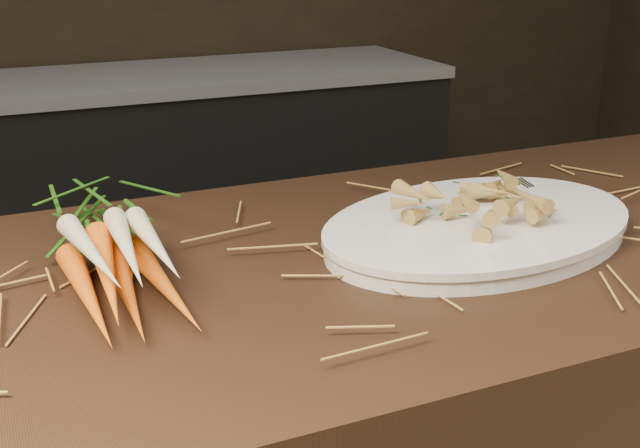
{
  "coord_description": "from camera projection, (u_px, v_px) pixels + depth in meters",
  "views": [
    {
      "loc": [
        -0.41,
        -0.59,
        1.31
      ],
      "look_at": [
        -0.03,
        0.27,
        0.96
      ],
      "focal_mm": 45.0,
      "sensor_mm": 36.0,
      "label": 1
    }
  ],
  "objects": [
    {
      "name": "back_counter",
      "position": [
        193.0,
        185.0,
        2.95
      ],
      "size": [
        1.82,
        0.62,
        0.84
      ],
      "color": "black",
      "rests_on": "ground"
    },
    {
      "name": "straw_bedding",
      "position": [
        335.0,
        250.0,
        1.06
      ],
      "size": [
        1.4,
        0.6,
        0.02
      ],
      "primitive_type": null,
      "color": "#A2753D",
      "rests_on": "main_counter"
    },
    {
      "name": "root_veg_bunch",
      "position": [
        106.0,
        228.0,
        1.03
      ],
      "size": [
        0.17,
        0.49,
        0.09
      ],
      "rotation": [
        0.0,
        0.0,
        -0.04
      ],
      "color": "#EC510B",
      "rests_on": "main_counter"
    },
    {
      "name": "serving_platter",
      "position": [
        479.0,
        230.0,
        1.12
      ],
      "size": [
        0.54,
        0.41,
        0.03
      ],
      "primitive_type": null,
      "rotation": [
        0.0,
        0.0,
        0.2
      ],
      "color": "white",
      "rests_on": "main_counter"
    },
    {
      "name": "roasted_veg_heap",
      "position": [
        481.0,
        203.0,
        1.1
      ],
      "size": [
        0.27,
        0.22,
        0.05
      ],
      "primitive_type": null,
      "rotation": [
        0.0,
        0.0,
        0.2
      ],
      "color": "#AA7C31",
      "rests_on": "serving_platter"
    },
    {
      "name": "serving_fork",
      "position": [
        572.0,
        201.0,
        1.19
      ],
      "size": [
        0.05,
        0.18,
        0.0
      ],
      "primitive_type": "cube",
      "rotation": [
        0.0,
        0.0,
        -0.2
      ],
      "color": "silver",
      "rests_on": "serving_platter"
    }
  ]
}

